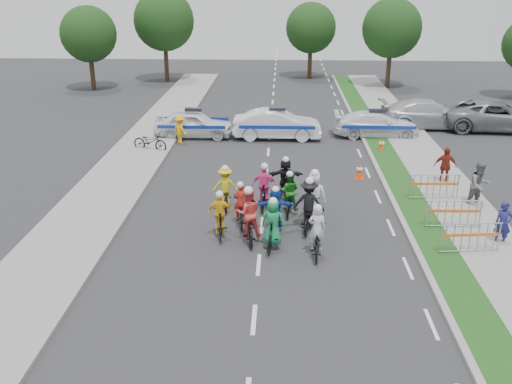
{
  "coord_description": "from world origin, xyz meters",
  "views": [
    {
      "loc": [
        0.63,
        -15.71,
        8.48
      ],
      "look_at": [
        -0.24,
        3.46,
        1.1
      ],
      "focal_mm": 40.0,
      "sensor_mm": 36.0,
      "label": 1
    }
  ],
  "objects_px": {
    "tree_1": "(392,28)",
    "police_car_0": "(194,124)",
    "civilian_sedan": "(428,114)",
    "barrier_2": "(434,188)",
    "spectator_2": "(445,166)",
    "rider_0": "(316,238)",
    "police_car_1": "(277,124)",
    "police_car_2": "(376,124)",
    "rider_6": "(241,210)",
    "rider_7": "(314,202)",
    "barrier_1": "(453,215)",
    "rider_1": "(273,228)",
    "rider_9": "(264,191)",
    "spectator_0": "(503,224)",
    "tree_3": "(164,21)",
    "spectator_1": "(480,185)",
    "rider_5": "(275,212)",
    "cone_1": "(381,145)",
    "rider_8": "(289,197)",
    "civilian_suv": "(497,116)",
    "tree_0": "(88,34)",
    "cone_0": "(360,171)",
    "rider_2": "(249,220)",
    "rider_10": "(226,191)",
    "barrier_0": "(470,239)",
    "parked_bike": "(150,141)",
    "rider_4": "(309,209)",
    "rider_3": "(220,219)",
    "rider_11": "(285,181)",
    "tree_4": "(311,28)"
  },
  "relations": [
    {
      "from": "barrier_2",
      "to": "tree_0",
      "type": "distance_m",
      "value": 30.67
    },
    {
      "from": "rider_9",
      "to": "tree_0",
      "type": "distance_m",
      "value": 27.51
    },
    {
      "from": "spectator_1",
      "to": "barrier_0",
      "type": "distance_m",
      "value": 4.39
    },
    {
      "from": "rider_2",
      "to": "spectator_0",
      "type": "height_order",
      "value": "rider_2"
    },
    {
      "from": "cone_0",
      "to": "police_car_0",
      "type": "bearing_deg",
      "value": 141.95
    },
    {
      "from": "rider_2",
      "to": "rider_7",
      "type": "distance_m",
      "value": 2.78
    },
    {
      "from": "spectator_1",
      "to": "police_car_2",
      "type": "bearing_deg",
      "value": 84.56
    },
    {
      "from": "police_car_1",
      "to": "police_car_2",
      "type": "height_order",
      "value": "police_car_1"
    },
    {
      "from": "rider_10",
      "to": "barrier_0",
      "type": "bearing_deg",
      "value": 151.38
    },
    {
      "from": "rider_6",
      "to": "rider_7",
      "type": "distance_m",
      "value": 2.64
    },
    {
      "from": "tree_0",
      "to": "rider_6",
      "type": "bearing_deg",
      "value": -62.04
    },
    {
      "from": "rider_10",
      "to": "police_car_0",
      "type": "relative_size",
      "value": 0.41
    },
    {
      "from": "tree_0",
      "to": "tree_4",
      "type": "distance_m",
      "value": 18.03
    },
    {
      "from": "rider_9",
      "to": "police_car_2",
      "type": "bearing_deg",
      "value": -113.5
    },
    {
      "from": "tree_1",
      "to": "police_car_0",
      "type": "bearing_deg",
      "value": -130.67
    },
    {
      "from": "parked_bike",
      "to": "tree_3",
      "type": "height_order",
      "value": "tree_3"
    },
    {
      "from": "spectator_2",
      "to": "rider_0",
      "type": "bearing_deg",
      "value": -128.55
    },
    {
      "from": "rider_1",
      "to": "civilian_sedan",
      "type": "distance_m",
      "value": 18.36
    },
    {
      "from": "rider_5",
      "to": "spectator_1",
      "type": "xyz_separation_m",
      "value": [
        7.77,
        2.5,
        0.2
      ]
    },
    {
      "from": "parked_bike",
      "to": "tree_0",
      "type": "relative_size",
      "value": 0.3
    },
    {
      "from": "police_car_0",
      "to": "barrier_0",
      "type": "distance_m",
      "value": 17.49
    },
    {
      "from": "rider_2",
      "to": "civilian_sedan",
      "type": "distance_m",
      "value": 18.29
    },
    {
      "from": "rider_4",
      "to": "rider_11",
      "type": "bearing_deg",
      "value": -65.0
    },
    {
      "from": "spectator_0",
      "to": "tree_0",
      "type": "xyz_separation_m",
      "value": [
        -21.99,
        26.24,
        3.41
      ]
    },
    {
      "from": "rider_6",
      "to": "parked_bike",
      "type": "relative_size",
      "value": 0.89
    },
    {
      "from": "police_car_2",
      "to": "barrier_1",
      "type": "xyz_separation_m",
      "value": [
        0.81,
        -12.38,
        -0.12
      ]
    },
    {
      "from": "spectator_0",
      "to": "spectator_1",
      "type": "distance_m",
      "value": 3.31
    },
    {
      "from": "rider_10",
      "to": "barrier_1",
      "type": "height_order",
      "value": "rider_10"
    },
    {
      "from": "rider_0",
      "to": "police_car_2",
      "type": "bearing_deg",
      "value": -103.08
    },
    {
      "from": "civilian_sedan",
      "to": "barrier_2",
      "type": "height_order",
      "value": "civilian_sedan"
    },
    {
      "from": "barrier_2",
      "to": "tree_0",
      "type": "xyz_separation_m",
      "value": [
        -20.7,
        22.33,
        3.63
      ]
    },
    {
      "from": "rider_2",
      "to": "civilian_sedan",
      "type": "bearing_deg",
      "value": -130.3
    },
    {
      "from": "tree_3",
      "to": "spectator_1",
      "type": "bearing_deg",
      "value": -57.37
    },
    {
      "from": "police_car_2",
      "to": "civilian_suv",
      "type": "bearing_deg",
      "value": -77.44
    },
    {
      "from": "rider_8",
      "to": "civilian_suv",
      "type": "height_order",
      "value": "rider_8"
    },
    {
      "from": "rider_10",
      "to": "rider_3",
      "type": "bearing_deg",
      "value": 86.63
    },
    {
      "from": "rider_1",
      "to": "police_car_1",
      "type": "distance_m",
      "value": 13.39
    },
    {
      "from": "rider_1",
      "to": "rider_9",
      "type": "distance_m",
      "value": 3.42
    },
    {
      "from": "rider_9",
      "to": "spectator_0",
      "type": "relative_size",
      "value": 1.21
    },
    {
      "from": "tree_0",
      "to": "spectator_2",
      "type": "bearing_deg",
      "value": -43.31
    },
    {
      "from": "barrier_0",
      "to": "barrier_1",
      "type": "height_order",
      "value": "same"
    },
    {
      "from": "spectator_1",
      "to": "tree_0",
      "type": "distance_m",
      "value": 32.12
    },
    {
      "from": "barrier_0",
      "to": "cone_0",
      "type": "height_order",
      "value": "barrier_0"
    },
    {
      "from": "police_car_2",
      "to": "cone_1",
      "type": "height_order",
      "value": "police_car_2"
    },
    {
      "from": "tree_1",
      "to": "rider_5",
      "type": "bearing_deg",
      "value": -107.26
    },
    {
      "from": "police_car_0",
      "to": "police_car_1",
      "type": "relative_size",
      "value": 0.9
    },
    {
      "from": "rider_4",
      "to": "police_car_1",
      "type": "relative_size",
      "value": 0.43
    },
    {
      "from": "barrier_0",
      "to": "tree_3",
      "type": "relative_size",
      "value": 0.27
    },
    {
      "from": "police_car_0",
      "to": "rider_8",
      "type": "bearing_deg",
      "value": -153.44
    },
    {
      "from": "rider_5",
      "to": "cone_1",
      "type": "bearing_deg",
      "value": -119.78
    }
  ]
}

